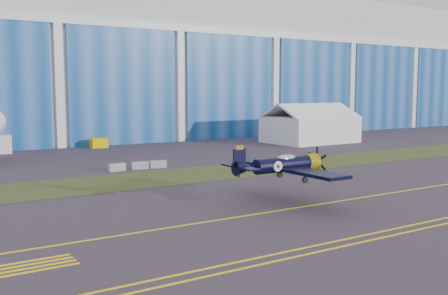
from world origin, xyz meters
TOP-DOWN VIEW (x-y plane):
  - ground at (0.00, 0.00)m, footprint 260.00×260.00m
  - grass_median at (0.00, 14.00)m, footprint 260.00×10.00m
  - hangar at (0.00, 71.79)m, footprint 220.00×45.70m
  - taxiway_centreline at (0.00, -5.00)m, footprint 200.00×0.20m
  - edge_line_near at (0.00, -14.50)m, footprint 80.00×0.20m
  - edge_line_far at (0.00, -13.50)m, footprint 80.00×0.20m
  - hold_short_ladder at (-18.00, -8.10)m, footprint 6.00×2.40m
  - warbird at (3.97, -2.88)m, footprint 10.27×12.37m
  - tent at (40.48, 34.48)m, footprint 15.52×11.53m
  - tug at (5.37, 46.36)m, footprint 2.68×1.70m
  - barrier_a at (-1.34, 20.91)m, footprint 2.04×0.75m
  - barrier_b at (1.54, 20.90)m, footprint 2.07×0.90m
  - barrier_c at (3.82, 20.70)m, footprint 2.07×0.92m

SIDE VIEW (x-z plane):
  - ground at x=0.00m, z-range 0.00..0.00m
  - taxiway_centreline at x=0.00m, z-range 0.00..0.02m
  - edge_line_near at x=0.00m, z-range 0.00..0.02m
  - edge_line_far at x=0.00m, z-range 0.00..0.02m
  - hold_short_ladder at x=-18.00m, z-range 0.00..0.02m
  - grass_median at x=0.00m, z-range 0.01..0.03m
  - barrier_a at x=-1.34m, z-range 0.00..0.90m
  - barrier_b at x=1.54m, z-range 0.00..0.90m
  - barrier_c at x=3.82m, z-range 0.00..0.90m
  - tug at x=5.37m, z-range 0.00..1.55m
  - warbird at x=3.97m, z-range 1.39..5.05m
  - tent at x=40.48m, z-range 0.00..7.09m
  - hangar at x=0.00m, z-range -0.04..29.96m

